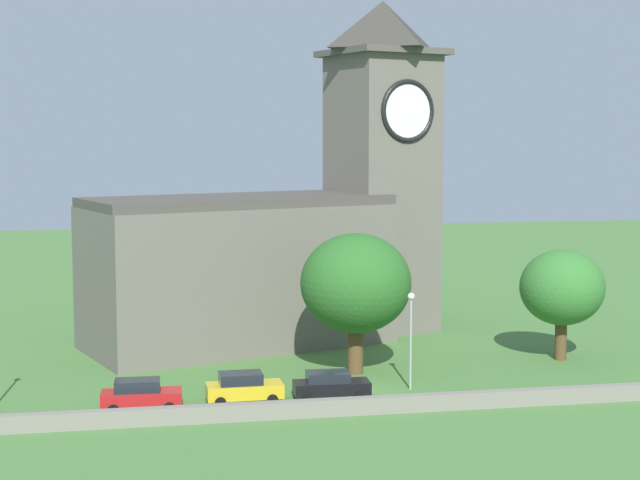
{
  "coord_description": "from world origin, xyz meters",
  "views": [
    {
      "loc": [
        -13.74,
        -59.79,
        16.05
      ],
      "look_at": [
        -1.26,
        6.36,
        8.98
      ],
      "focal_mm": 56.02,
      "sensor_mm": 36.0,
      "label": 1
    }
  ],
  "objects_px": {
    "car_black": "(331,385)",
    "car_red": "(140,395)",
    "car_yellow": "(244,387)",
    "tree_by_tower": "(562,288)",
    "streetlamp_west_mid": "(411,324)",
    "church": "(291,232)",
    "tree_riverside_east": "(356,284)"
  },
  "relations": [
    {
      "from": "church",
      "to": "tree_riverside_east",
      "type": "bearing_deg",
      "value": -78.77
    },
    {
      "from": "tree_by_tower",
      "to": "tree_riverside_east",
      "type": "relative_size",
      "value": 0.83
    },
    {
      "from": "church",
      "to": "streetlamp_west_mid",
      "type": "bearing_deg",
      "value": -73.95
    },
    {
      "from": "car_red",
      "to": "car_black",
      "type": "relative_size",
      "value": 1.0
    },
    {
      "from": "car_black",
      "to": "tree_riverside_east",
      "type": "bearing_deg",
      "value": 64.19
    },
    {
      "from": "streetlamp_west_mid",
      "to": "tree_by_tower",
      "type": "distance_m",
      "value": 14.35
    },
    {
      "from": "car_yellow",
      "to": "tree_riverside_east",
      "type": "distance_m",
      "value": 11.48
    },
    {
      "from": "church",
      "to": "car_black",
      "type": "distance_m",
      "value": 19.9
    },
    {
      "from": "car_yellow",
      "to": "car_black",
      "type": "relative_size",
      "value": 0.98
    },
    {
      "from": "church",
      "to": "tree_riverside_east",
      "type": "relative_size",
      "value": 3.15
    },
    {
      "from": "car_yellow",
      "to": "tree_by_tower",
      "type": "relative_size",
      "value": 0.58
    },
    {
      "from": "tree_riverside_east",
      "to": "car_yellow",
      "type": "bearing_deg",
      "value": -143.96
    },
    {
      "from": "car_red",
      "to": "church",
      "type": "bearing_deg",
      "value": 57.79
    },
    {
      "from": "car_black",
      "to": "streetlamp_west_mid",
      "type": "height_order",
      "value": "streetlamp_west_mid"
    },
    {
      "from": "car_black",
      "to": "streetlamp_west_mid",
      "type": "xyz_separation_m",
      "value": [
        5.41,
        1.22,
        3.36
      ]
    },
    {
      "from": "car_black",
      "to": "car_yellow",
      "type": "bearing_deg",
      "value": 179.8
    },
    {
      "from": "car_red",
      "to": "streetlamp_west_mid",
      "type": "relative_size",
      "value": 0.76
    },
    {
      "from": "car_black",
      "to": "tree_by_tower",
      "type": "xyz_separation_m",
      "value": [
        18.33,
        7.38,
        4.36
      ]
    },
    {
      "from": "streetlamp_west_mid",
      "to": "tree_by_tower",
      "type": "height_order",
      "value": "tree_by_tower"
    },
    {
      "from": "car_black",
      "to": "tree_by_tower",
      "type": "distance_m",
      "value": 20.24
    },
    {
      "from": "car_yellow",
      "to": "church",
      "type": "bearing_deg",
      "value": 72.37
    },
    {
      "from": "car_red",
      "to": "tree_by_tower",
      "type": "distance_m",
      "value": 31.15
    },
    {
      "from": "car_red",
      "to": "tree_riverside_east",
      "type": "bearing_deg",
      "value": 24.8
    },
    {
      "from": "car_yellow",
      "to": "streetlamp_west_mid",
      "type": "relative_size",
      "value": 0.74
    },
    {
      "from": "car_yellow",
      "to": "car_black",
      "type": "height_order",
      "value": "car_yellow"
    },
    {
      "from": "car_yellow",
      "to": "streetlamp_west_mid",
      "type": "xyz_separation_m",
      "value": [
        10.76,
        1.21,
        3.28
      ]
    },
    {
      "from": "tree_by_tower",
      "to": "streetlamp_west_mid",
      "type": "bearing_deg",
      "value": -154.53
    },
    {
      "from": "car_red",
      "to": "tree_riverside_east",
      "type": "height_order",
      "value": "tree_riverside_east"
    },
    {
      "from": "car_yellow",
      "to": "tree_riverside_east",
      "type": "bearing_deg",
      "value": 36.04
    },
    {
      "from": "car_yellow",
      "to": "tree_by_tower",
      "type": "height_order",
      "value": "tree_by_tower"
    },
    {
      "from": "church",
      "to": "streetlamp_west_mid",
      "type": "relative_size",
      "value": 4.84
    },
    {
      "from": "car_black",
      "to": "car_red",
      "type": "bearing_deg",
      "value": -176.95
    }
  ]
}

